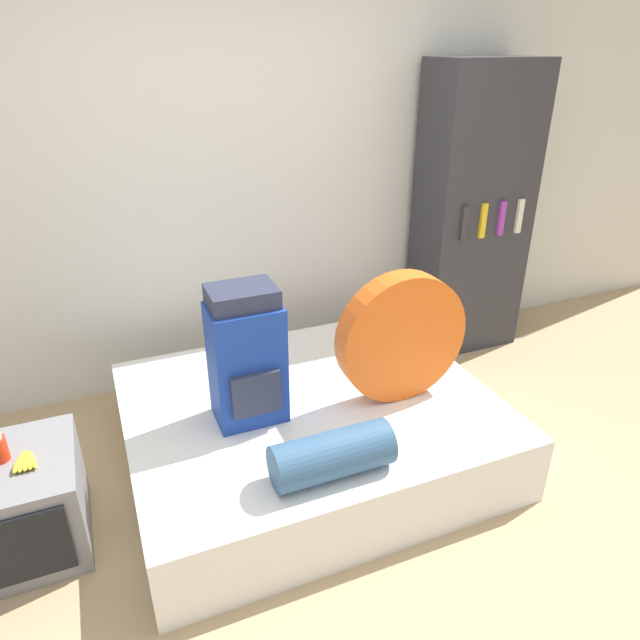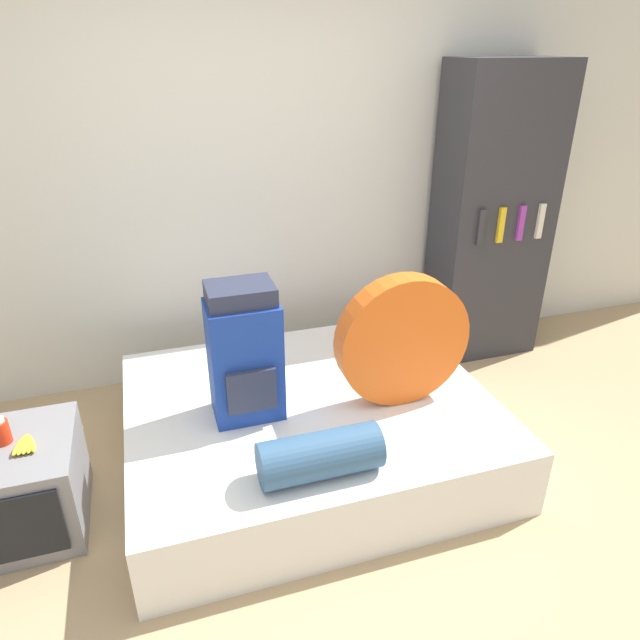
% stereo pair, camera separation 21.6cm
% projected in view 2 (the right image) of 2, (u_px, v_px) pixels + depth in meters
% --- Properties ---
extents(ground_plane, '(16.00, 16.00, 0.00)m').
position_uv_depth(ground_plane, '(355.00, 551.00, 2.55)').
color(ground_plane, tan).
extents(wall_back, '(8.00, 0.05, 2.60)m').
position_uv_depth(wall_back, '(257.00, 176.00, 3.52)').
color(wall_back, silver).
rests_on(wall_back, ground_plane).
extents(bed, '(1.86, 1.55, 0.36)m').
position_uv_depth(bed, '(310.00, 427.00, 3.07)').
color(bed, white).
rests_on(bed, ground_plane).
extents(backpack, '(0.34, 0.29, 0.69)m').
position_uv_depth(backpack, '(245.00, 354.00, 2.74)').
color(backpack, navy).
rests_on(backpack, bed).
extents(tent_bag, '(0.68, 0.13, 0.68)m').
position_uv_depth(tent_bag, '(402.00, 340.00, 2.85)').
color(tent_bag, '#E05B19').
rests_on(tent_bag, bed).
extents(sleeping_roll, '(0.53, 0.20, 0.20)m').
position_uv_depth(sleeping_roll, '(320.00, 455.00, 2.42)').
color(sleeping_roll, '#33567A').
rests_on(sleeping_roll, bed).
extents(television, '(0.55, 0.58, 0.45)m').
position_uv_depth(television, '(18.00, 487.00, 2.59)').
color(television, gray).
rests_on(television, ground_plane).
extents(canister, '(0.08, 0.08, 0.12)m').
position_uv_depth(canister, '(1.00, 431.00, 2.50)').
color(canister, red).
rests_on(canister, television).
extents(banana_bunch, '(0.11, 0.15, 0.03)m').
position_uv_depth(banana_bunch, '(25.00, 444.00, 2.49)').
color(banana_bunch, yellow).
rests_on(banana_bunch, television).
extents(bookshelf, '(0.74, 0.43, 1.97)m').
position_uv_depth(bookshelf, '(492.00, 217.00, 3.84)').
color(bookshelf, '#2D2D33').
rests_on(bookshelf, ground_plane).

